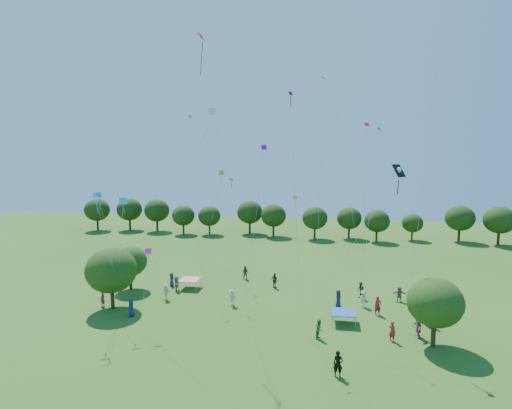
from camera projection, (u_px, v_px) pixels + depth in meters
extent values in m
cylinder|color=#422B19|center=(113.00, 300.00, 40.25)|extent=(0.38, 0.38, 1.83)
ellipsoid|color=#274915|center=(111.00, 270.00, 39.90)|extent=(5.04, 5.04, 4.53)
cylinder|color=#422B19|center=(131.00, 282.00, 46.20)|extent=(0.34, 0.34, 1.66)
ellipsoid|color=#274915|center=(130.00, 261.00, 45.92)|extent=(3.88, 3.88, 3.49)
cylinder|color=#422B19|center=(433.00, 335.00, 32.09)|extent=(0.38, 0.38, 1.83)
ellipsoid|color=#274915|center=(435.00, 302.00, 31.77)|extent=(4.36, 4.36, 3.92)
cylinder|color=#422B19|center=(98.00, 225.00, 84.11)|extent=(0.44, 0.44, 2.15)
ellipsoid|color=#1F3910|center=(97.00, 210.00, 83.73)|extent=(5.17, 5.17, 4.65)
cylinder|color=#422B19|center=(130.00, 225.00, 84.61)|extent=(0.45, 0.45, 2.17)
ellipsoid|color=#1F3910|center=(129.00, 209.00, 84.23)|extent=(5.22, 5.22, 4.70)
cylinder|color=#422B19|center=(157.00, 226.00, 83.20)|extent=(0.44, 0.44, 2.15)
ellipsoid|color=#1F3910|center=(157.00, 210.00, 82.82)|extent=(5.17, 5.17, 4.65)
cylinder|color=#422B19|center=(184.00, 230.00, 79.85)|extent=(0.38, 0.38, 1.87)
ellipsoid|color=#1F3910|center=(183.00, 215.00, 79.53)|extent=(4.48, 4.48, 4.03)
cylinder|color=#422B19|center=(210.00, 230.00, 79.57)|extent=(0.38, 0.38, 1.84)
ellipsoid|color=#1F3910|center=(209.00, 216.00, 79.24)|extent=(4.42, 4.42, 3.98)
cylinder|color=#422B19|center=(250.00, 228.00, 80.57)|extent=(0.44, 0.44, 2.14)
ellipsoid|color=#1F3910|center=(250.00, 212.00, 80.20)|extent=(5.14, 5.14, 4.63)
cylinder|color=#422B19|center=(273.00, 231.00, 77.58)|extent=(0.42, 0.42, 2.03)
ellipsoid|color=#1F3910|center=(274.00, 216.00, 77.23)|extent=(4.86, 4.86, 4.37)
cylinder|color=#422B19|center=(315.00, 234.00, 75.13)|extent=(0.40, 0.40, 1.96)
ellipsoid|color=#1F3910|center=(315.00, 218.00, 74.79)|extent=(4.71, 4.71, 4.24)
cylinder|color=#422B19|center=(349.00, 233.00, 75.55)|extent=(0.39, 0.39, 1.91)
ellipsoid|color=#1F3910|center=(349.00, 218.00, 75.21)|extent=(4.59, 4.59, 4.13)
cylinder|color=#422B19|center=(376.00, 237.00, 72.60)|extent=(0.39, 0.39, 1.89)
ellipsoid|color=#1F3910|center=(377.00, 221.00, 72.27)|extent=(4.54, 4.54, 4.08)
cylinder|color=#422B19|center=(412.00, 236.00, 73.97)|extent=(0.33, 0.33, 1.58)
ellipsoid|color=#1F3910|center=(412.00, 223.00, 73.69)|extent=(3.80, 3.80, 3.42)
cylinder|color=#422B19|center=(459.00, 236.00, 72.76)|extent=(0.44, 0.44, 2.13)
ellipsoid|color=#1F3910|center=(460.00, 218.00, 72.39)|extent=(5.12, 5.12, 4.61)
cylinder|color=#422B19|center=(498.00, 239.00, 69.82)|extent=(0.45, 0.45, 2.18)
ellipsoid|color=#1F3910|center=(500.00, 220.00, 69.44)|extent=(5.24, 5.24, 4.72)
cube|color=red|center=(190.00, 280.00, 46.46)|extent=(2.20, 2.20, 0.08)
cylinder|color=#999999|center=(179.00, 286.00, 45.70)|extent=(0.05, 0.05, 1.10)
cylinder|color=#999999|center=(195.00, 287.00, 45.36)|extent=(0.05, 0.05, 1.10)
cylinder|color=#999999|center=(185.00, 281.00, 47.66)|extent=(0.05, 0.05, 1.10)
cylinder|color=#999999|center=(201.00, 282.00, 47.32)|extent=(0.05, 0.05, 1.10)
cube|color=#1A4EAB|center=(344.00, 312.00, 36.57)|extent=(2.20, 2.20, 0.08)
cylinder|color=#999999|center=(333.00, 321.00, 35.82)|extent=(0.05, 0.05, 1.10)
cylinder|color=#999999|center=(355.00, 323.00, 35.48)|extent=(0.05, 0.05, 1.10)
cylinder|color=#999999|center=(332.00, 313.00, 37.78)|extent=(0.05, 0.05, 1.10)
cylinder|color=#999999|center=(354.00, 314.00, 37.44)|extent=(0.05, 0.05, 1.10)
imported|color=black|center=(338.00, 364.00, 27.62)|extent=(0.69, 0.45, 1.84)
imported|color=navy|center=(338.00, 298.00, 40.69)|extent=(0.63, 0.95, 1.77)
imported|color=maroon|center=(392.00, 331.00, 33.02)|extent=(0.74, 0.74, 1.71)
imported|color=#235224|center=(246.00, 273.00, 49.90)|extent=(0.86, 0.48, 1.71)
imported|color=beige|center=(232.00, 298.00, 41.03)|extent=(1.21, 0.81, 1.70)
imported|color=#483D39|center=(431.00, 319.00, 35.75)|extent=(1.04, 0.76, 1.61)
imported|color=#995986|center=(418.00, 327.00, 33.70)|extent=(0.71, 1.70, 1.79)
imported|color=navy|center=(172.00, 279.00, 47.34)|extent=(0.84, 0.89, 1.62)
imported|color=maroon|center=(378.00, 306.00, 38.55)|extent=(0.78, 0.61, 1.85)
imported|color=#33652B|center=(319.00, 329.00, 33.50)|extent=(0.66, 0.91, 1.65)
imported|color=beige|center=(364.00, 299.00, 40.63)|extent=(1.22, 1.07, 1.74)
imported|color=#362E2B|center=(275.00, 281.00, 46.60)|extent=(1.12, 1.03, 1.79)
imported|color=#8D5272|center=(177.00, 284.00, 45.58)|extent=(1.02, 1.70, 1.71)
imported|color=navy|center=(131.00, 308.00, 38.19)|extent=(0.74, 0.95, 1.70)
imported|color=#9E1C46|center=(103.00, 299.00, 40.79)|extent=(0.66, 0.52, 1.55)
imported|color=#234E21|center=(361.00, 291.00, 42.95)|extent=(0.79, 1.03, 1.86)
imported|color=#BDA697|center=(166.00, 292.00, 42.70)|extent=(1.19, 0.69, 1.72)
imported|color=#362F2B|center=(428.00, 318.00, 35.93)|extent=(1.02, 0.58, 1.66)
imported|color=#824C70|center=(399.00, 294.00, 42.25)|extent=(1.51, 0.59, 1.60)
cube|color=black|center=(399.00, 171.00, 32.21)|extent=(1.27, 1.34, 1.02)
cube|color=black|center=(398.00, 187.00, 32.41)|extent=(0.08, 0.27, 1.18)
sphere|color=white|center=(399.00, 169.00, 32.14)|extent=(0.37, 0.37, 0.37)
cylinder|color=white|center=(399.00, 173.00, 32.17)|extent=(0.27, 0.52, 0.34)
cylinder|color=white|center=(399.00, 173.00, 32.17)|extent=(0.27, 0.52, 0.34)
cylinder|color=beige|center=(348.00, 252.00, 32.69)|extent=(7.87, 1.97, 12.31)
cube|color=red|center=(201.00, 36.00, 36.83)|extent=(0.45, 0.75, 0.63)
cube|color=red|center=(202.00, 58.00, 37.11)|extent=(0.45, 0.54, 2.94)
cylinder|color=beige|center=(224.00, 174.00, 36.20)|extent=(5.11, 3.39, 24.71)
cube|color=#B9180A|center=(291.00, 93.00, 31.24)|extent=(0.37, 0.36, 0.29)
cube|color=#B9180A|center=(291.00, 101.00, 31.36)|extent=(0.07, 0.18, 0.78)
cylinder|color=beige|center=(296.00, 212.00, 33.33)|extent=(0.94, 2.23, 18.72)
cube|color=#FF9C0D|center=(336.00, 113.00, 45.39)|extent=(0.36, 0.45, 0.32)
cylinder|color=beige|center=(350.00, 199.00, 43.69)|extent=(3.22, 5.18, 18.79)
cube|color=#C48811|center=(190.00, 116.00, 46.29)|extent=(0.50, 0.59, 0.42)
cylinder|color=beige|center=(196.00, 198.00, 46.19)|extent=(1.77, 2.13, 18.43)
cube|color=#318117|center=(231.00, 179.00, 49.60)|extent=(0.54, 0.52, 0.33)
cube|color=#318117|center=(231.00, 185.00, 49.73)|extent=(0.08, 0.21, 0.88)
cylinder|color=beige|center=(228.00, 226.00, 49.47)|extent=(0.49, 1.69, 11.01)
cube|color=#1587DB|center=(324.00, 78.00, 37.25)|extent=(0.42, 0.42, 0.27)
cylinder|color=beige|center=(320.00, 192.00, 37.82)|extent=(0.34, 1.43, 21.15)
cube|color=#991991|center=(148.00, 251.00, 35.43)|extent=(0.66, 0.53, 0.45)
cube|color=#991991|center=(149.00, 258.00, 35.55)|extent=(0.12, 0.16, 0.61)
cylinder|color=beige|center=(145.00, 285.00, 35.22)|extent=(0.31, 1.17, 5.36)
cube|color=silver|center=(212.00, 111.00, 29.66)|extent=(0.62, 0.45, 0.52)
cylinder|color=beige|center=(171.00, 224.00, 32.35)|extent=(7.71, 2.12, 17.04)
cube|color=#0A96A3|center=(123.00, 201.00, 36.97)|extent=(0.84, 0.80, 0.56)
cube|color=#0A96A3|center=(124.00, 210.00, 37.11)|extent=(0.08, 0.17, 0.72)
cylinder|color=beige|center=(120.00, 254.00, 37.95)|extent=(1.39, 0.58, 9.57)
cube|color=#BC0C0B|center=(367.00, 124.00, 37.75)|extent=(0.52, 0.46, 0.32)
cylinder|color=beige|center=(364.00, 213.00, 39.47)|extent=(0.20, 1.56, 16.82)
cube|color=orange|center=(295.00, 197.00, 31.41)|extent=(0.44, 0.39, 0.28)
cylinder|color=beige|center=(298.00, 261.00, 33.31)|extent=(0.47, 2.69, 10.61)
cube|color=#CED312|center=(221.00, 173.00, 43.88)|extent=(0.62, 0.56, 0.51)
cube|color=#CED312|center=(221.00, 182.00, 44.04)|extent=(0.10, 0.28, 1.22)
cylinder|color=beige|center=(210.00, 228.00, 44.78)|extent=(2.74, 0.11, 11.99)
cube|color=#1C9C51|center=(379.00, 129.00, 47.78)|extent=(0.46, 0.44, 0.36)
cylinder|color=beige|center=(371.00, 205.00, 44.89)|extent=(2.31, 8.38, 17.16)
cube|color=#158FD6|center=(96.00, 195.00, 35.64)|extent=(0.71, 0.67, 0.45)
cube|color=#158FD6|center=(97.00, 207.00, 35.81)|extent=(0.10, 0.30, 1.32)
cylinder|color=beige|center=(108.00, 251.00, 37.36)|extent=(0.40, 2.33, 10.27)
cube|color=#83178A|center=(264.00, 147.00, 40.17)|extent=(0.59, 0.44, 0.47)
cylinder|color=beige|center=(255.00, 222.00, 40.37)|extent=(1.51, 1.64, 14.69)
cube|color=white|center=(437.00, 61.00, 29.48)|extent=(0.31, 0.45, 0.34)
cylinder|color=beige|center=(421.00, 201.00, 31.84)|extent=(0.80, 2.23, 20.78)
cube|color=#0B6DA5|center=(99.00, 195.00, 34.94)|extent=(0.39, 0.53, 0.40)
cube|color=#0B6DA5|center=(100.00, 204.00, 35.08)|extent=(0.17, 0.23, 1.01)
cylinder|color=beige|center=(110.00, 251.00, 37.08)|extent=(0.27, 3.09, 10.42)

